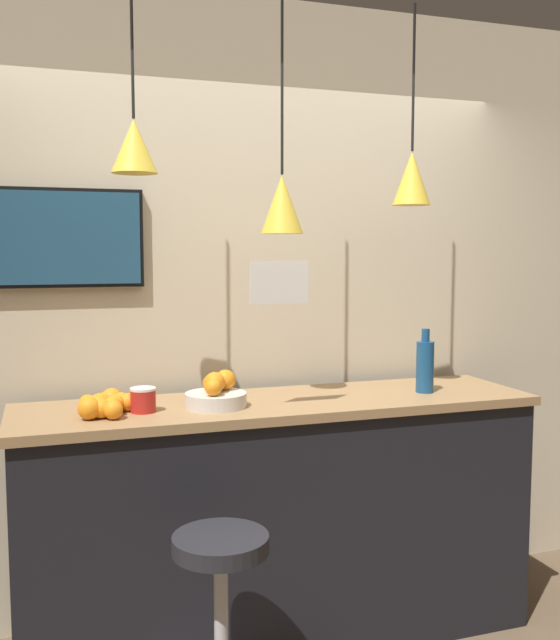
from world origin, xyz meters
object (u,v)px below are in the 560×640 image
bar_stool (221,614)px  fruit_bowl (216,394)px  spread_jar (143,400)px  juice_bottle (425,365)px  mounted_tv (61,238)px

bar_stool → fruit_bowl: size_ratio=2.95×
fruit_bowl → spread_jar: (-0.30, -0.00, -0.00)m
juice_bottle → spread_jar: size_ratio=2.84×
mounted_tv → bar_stool: bearing=-63.3°
bar_stool → mounted_tv: (-0.47, 0.94, 1.31)m
mounted_tv → spread_jar: bearing=-54.2°
bar_stool → fruit_bowl: fruit_bowl is taller
bar_stool → mounted_tv: size_ratio=1.07×
juice_bottle → mounted_tv: 1.72m
spread_jar → mounted_tv: bearing=125.8°
juice_bottle → fruit_bowl: bearing=179.9°
fruit_bowl → spread_jar: fruit_bowl is taller
juice_bottle → bar_stool: bearing=-153.7°
juice_bottle → spread_jar: (-1.28, -0.00, -0.07)m
fruit_bowl → mounted_tv: mounted_tv is taller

